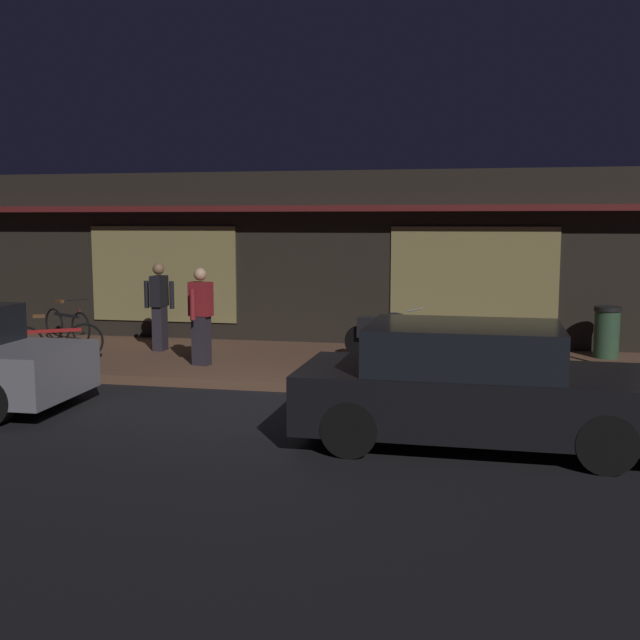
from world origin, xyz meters
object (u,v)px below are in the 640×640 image
Objects in this scene: trash_bin at (607,332)px; parked_car_far at (472,386)px; bicycle_parked at (67,325)px; person_photographer at (159,305)px; bicycle_extra at (55,342)px; person_bystander at (201,314)px; motorcycle at (389,334)px.

parked_car_far is at bearing -112.42° from trash_bin.
person_photographer is at bearing -14.46° from bicycle_parked.
bicycle_extra is 7.90m from parked_car_far.
parked_car_far is at bearing -36.60° from person_bystander.
person_photographer is 1.83m from person_bystander.
bicycle_extra is 9.84m from trash_bin.
motorcycle reaches higher than bicycle_extra.
person_photographer is at bearing 141.55° from parked_car_far.
motorcycle is 6.77m from bicycle_parked.
parked_car_far is at bearing -38.45° from person_photographer.
trash_bin is 0.23× the size of parked_car_far.
parked_car_far reaches higher than trash_bin.
parked_car_far is (8.19, -5.28, 0.20)m from bicycle_parked.
motorcycle reaches higher than trash_bin.
bicycle_extra is 0.34× the size of parked_car_far.
person_bystander reaches higher than bicycle_extra.
person_bystander is at bearing -44.25° from person_photographer.
trash_bin is at bearing 6.32° from person_photographer.
motorcycle is 1.16× the size of bicycle_extra.
person_photographer is at bearing -173.68° from trash_bin.
person_bystander reaches higher than bicycle_parked.
trash_bin is (8.22, 0.91, -0.41)m from person_photographer.
motorcycle is 4.62m from parked_car_far.
person_bystander is (-3.12, -0.95, 0.38)m from motorcycle.
bicycle_extra is 0.84× the size of person_bystander.
bicycle_extra is (-5.75, -1.19, -0.14)m from motorcycle.
person_photographer is (2.28, -0.59, 0.52)m from bicycle_parked.
person_bystander reaches higher than motorcycle.
trash_bin is at bearing 17.97° from motorcycle.
parked_car_far is (1.48, -4.37, 0.06)m from motorcycle.
motorcycle is 1.11× the size of bicycle_parked.
trash_bin is at bearing 1.76° from bicycle_parked.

